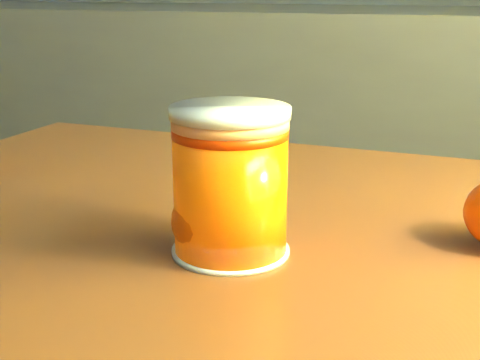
% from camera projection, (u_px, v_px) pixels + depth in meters
% --- Properties ---
extents(kitchen_counter, '(3.15, 0.60, 0.90)m').
position_uv_depth(kitchen_counter, '(105.00, 154.00, 2.09)').
color(kitchen_counter, '#494A4E').
rests_on(kitchen_counter, ground).
extents(juice_glass, '(0.09, 0.09, 0.11)m').
position_uv_depth(juice_glass, '(230.00, 183.00, 0.50)').
color(juice_glass, '#EF5904').
rests_on(juice_glass, table).
extents(orange_front, '(0.08, 0.08, 0.06)m').
position_uv_depth(orange_front, '(213.00, 221.00, 0.51)').
color(orange_front, '#F45304').
rests_on(orange_front, table).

